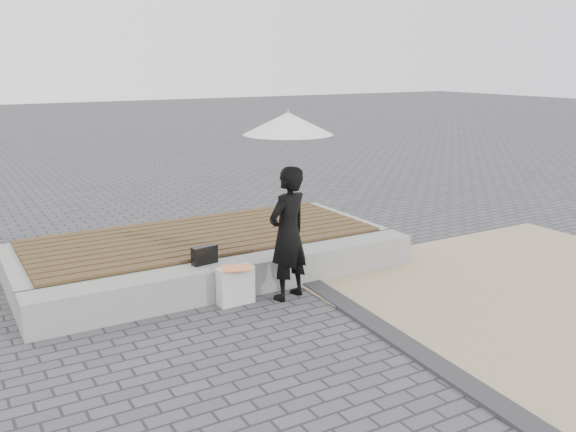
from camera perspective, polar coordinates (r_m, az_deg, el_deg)
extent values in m
plane|color=#4B4B50|center=(6.37, 2.10, -11.37)|extent=(80.00, 80.00, 0.00)
cube|color=tan|center=(8.13, 23.70, -6.78)|extent=(5.00, 5.00, 0.02)
cube|color=#313134|center=(6.41, 10.34, -11.26)|extent=(0.61, 5.20, 0.04)
cube|color=#979692|center=(7.59, -4.39, -5.50)|extent=(5.00, 0.45, 0.40)
cube|color=#969690|center=(8.63, -7.90, -3.17)|extent=(5.00, 2.00, 0.40)
imported|color=black|center=(7.20, 0.00, -1.62)|extent=(0.67, 0.55, 1.58)
cylinder|color=#A4A4A9|center=(7.05, 0.00, 3.42)|extent=(0.02, 0.02, 1.01)
cone|color=white|center=(6.97, 0.00, 8.50)|extent=(1.01, 1.01, 0.25)
sphere|color=#A4A4A9|center=(6.96, 0.00, 9.65)|extent=(0.03, 0.03, 0.03)
cube|color=black|center=(7.41, -7.68, -3.57)|extent=(0.32, 0.15, 0.22)
cube|color=silver|center=(7.22, -4.85, -6.38)|extent=(0.43, 0.19, 0.44)
cube|color=#F33C4E|center=(7.10, -4.71, -4.79)|extent=(0.39, 0.34, 0.01)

